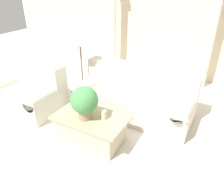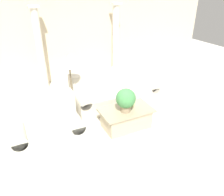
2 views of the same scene
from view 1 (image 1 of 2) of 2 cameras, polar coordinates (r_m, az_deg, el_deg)
ground_plane at (r=3.97m, az=-1.57°, el=-7.46°), size 16.00×16.00×0.00m
wall_back at (r=5.97m, az=13.61°, el=20.96°), size 10.00×0.06×3.20m
sofa_long at (r=4.23m, az=5.90°, el=0.42°), size 2.22×0.93×0.89m
loveseat at (r=4.70m, az=-20.65°, el=1.76°), size 1.34×0.93×0.89m
coffee_table at (r=3.56m, az=-5.44°, el=-7.85°), size 1.14×0.66×0.45m
potted_plant at (r=3.27m, az=-7.22°, el=-0.83°), size 0.42×0.42×0.52m
pillar_candle at (r=3.34m, az=-2.21°, el=-4.37°), size 0.09×0.09×0.14m
floor_lamp at (r=4.35m, az=-8.42°, el=14.78°), size 0.43×0.43×1.51m
column_left at (r=6.11m, az=0.13°, el=18.26°), size 0.29×0.29×2.39m
column_right at (r=5.40m, az=24.27°, el=14.39°), size 0.29×0.29×2.39m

